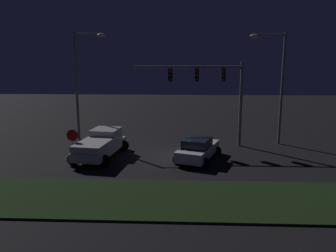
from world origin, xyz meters
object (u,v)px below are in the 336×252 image
(car_sedan, at_px, (198,149))
(traffic_signal_gantry, at_px, (209,83))
(stop_sign, at_px, (73,140))
(street_lamp_right, at_px, (276,76))
(street_lamp_left, at_px, (82,74))
(pickup_truck, at_px, (101,143))

(car_sedan, relative_size, traffic_signal_gantry, 0.57)
(car_sedan, distance_m, stop_sign, 8.27)
(traffic_signal_gantry, relative_size, street_lamp_right, 0.96)
(street_lamp_right, bearing_deg, street_lamp_left, 177.21)
(traffic_signal_gantry, xyz_separation_m, street_lamp_right, (5.18, 0.83, 0.51))
(pickup_truck, height_order, street_lamp_left, street_lamp_left)
(car_sedan, bearing_deg, stop_sign, 117.21)
(traffic_signal_gantry, relative_size, stop_sign, 3.73)
(street_lamp_left, bearing_deg, car_sedan, -30.31)
(car_sedan, relative_size, stop_sign, 2.13)
(traffic_signal_gantry, bearing_deg, street_lamp_right, 9.08)
(pickup_truck, bearing_deg, car_sedan, -85.07)
(traffic_signal_gantry, bearing_deg, pickup_truck, -155.28)
(pickup_truck, xyz_separation_m, car_sedan, (6.66, -0.34, -0.26))
(car_sedan, height_order, stop_sign, stop_sign)
(street_lamp_left, relative_size, stop_sign, 3.94)
(pickup_truck, xyz_separation_m, street_lamp_left, (-2.62, 5.08, 4.49))
(street_lamp_left, xyz_separation_m, stop_sign, (1.11, -6.46, -3.93))
(street_lamp_right, bearing_deg, stop_sign, -158.24)
(traffic_signal_gantry, relative_size, street_lamp_left, 0.95)
(car_sedan, bearing_deg, traffic_signal_gantry, 6.12)
(street_lamp_right, bearing_deg, pickup_truck, -161.29)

